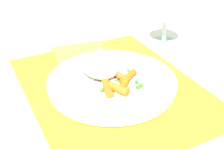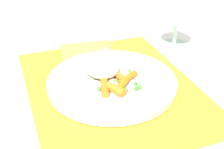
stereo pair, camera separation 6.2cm
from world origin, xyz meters
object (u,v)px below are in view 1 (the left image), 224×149
Objects in this scene: rice_mound at (99,66)px; carrot_portion at (119,83)px; napkin at (81,53)px; plate at (112,82)px; fork at (110,73)px; wine_glass at (167,4)px.

rice_mound reaches higher than carrot_portion.
napkin is at bearing 176.78° from rice_mound.
fork is (-0.02, 0.00, 0.01)m from plate.
napkin is (-0.12, 0.01, -0.03)m from rice_mound.
napkin is (-0.15, -0.01, -0.00)m from plate.
rice_mound reaches higher than plate.
rice_mound reaches higher than napkin.
rice_mound reaches higher than fork.
wine_glass is at bearing 118.49° from fork.
carrot_portion is at bearing -52.93° from wine_glass.
wine_glass reaches higher than rice_mound.
napkin is (-0.14, -0.01, -0.01)m from fork.
wine_glass is (-0.13, 0.22, 0.09)m from plate.
wine_glass reaches higher than napkin.
fork reaches higher than napkin.
carrot_portion is at bearing -1.08° from plate.
carrot_portion is 0.28m from wine_glass.
rice_mound is 0.67× the size of wine_glass.
napkin is at bearing -177.90° from plate.
plate is 2.62× the size of rice_mound.
plate is 2.79× the size of carrot_portion.
rice_mound is 0.53× the size of fork.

